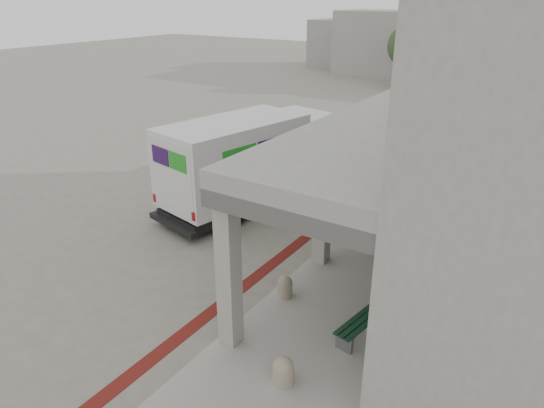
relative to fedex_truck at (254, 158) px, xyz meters
The scene contains 11 objects.
ground 3.91m from the fedex_truck, 58.27° to the right, with size 120.00×120.00×0.00m, color slate.
bike_lane_stripe 3.45m from the fedex_truck, 19.46° to the right, with size 0.35×40.00×0.01m, color maroon.
sidewalk 6.78m from the fedex_truck, 27.19° to the right, with size 4.40×28.00×0.12m, color #A19B90.
distant_backdrop 32.91m from the fedex_truck, 91.71° to the left, with size 28.00×10.00×6.50m.
tree_left 25.23m from the fedex_truck, 97.16° to the left, with size 3.20×3.20×4.80m.
tree_mid 27.31m from the fedex_truck, 81.86° to the left, with size 3.20×3.20×4.80m.
fedex_truck is the anchor object (origin of this frame).
bench 7.91m from the fedex_truck, 37.45° to the right, with size 0.69×1.85×0.42m.
bollard_near 8.96m from the fedex_truck, 51.59° to the right, with size 0.39×0.39×0.59m.
bollard_far 6.16m from the fedex_truck, 48.05° to the right, with size 0.36×0.36×0.54m.
utility_cabinet 6.51m from the fedex_truck, 16.77° to the right, with size 0.47×0.63×1.04m, color slate.
Camera 1 is at (7.29, -9.91, 6.82)m, focal length 32.00 mm.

